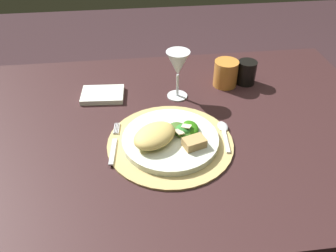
{
  "coord_description": "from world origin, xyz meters",
  "views": [
    {
      "loc": [
        -0.11,
        -0.76,
        1.31
      ],
      "look_at": [
        -0.02,
        -0.03,
        0.73
      ],
      "focal_mm": 36.95,
      "sensor_mm": 36.0,
      "label": 1
    }
  ],
  "objects": [
    {
      "name": "bread_piece",
      "position": [
        0.03,
        -0.12,
        0.75
      ],
      "size": [
        0.06,
        0.05,
        0.02
      ],
      "primitive_type": "cube",
      "rotation": [
        0.0,
        0.0,
        0.32
      ],
      "color": "tan",
      "rests_on": "dinner_plate"
    },
    {
      "name": "napkin",
      "position": [
        -0.2,
        0.17,
        0.72
      ],
      "size": [
        0.14,
        0.1,
        0.02
      ],
      "primitive_type": "cube",
      "rotation": [
        0.0,
        0.0,
        -0.07
      ],
      "color": "white",
      "rests_on": "dining_table"
    },
    {
      "name": "salad_greens",
      "position": [
        0.02,
        -0.06,
        0.74
      ],
      "size": [
        0.09,
        0.08,
        0.03
      ],
      "color": "#296E0F",
      "rests_on": "dinner_plate"
    },
    {
      "name": "amber_tumbler",
      "position": [
        0.19,
        0.19,
        0.75
      ],
      "size": [
        0.08,
        0.08,
        0.09
      ],
      "primitive_type": "cylinder",
      "color": "orange",
      "rests_on": "dining_table"
    },
    {
      "name": "fork",
      "position": [
        -0.17,
        -0.07,
        0.72
      ],
      "size": [
        0.03,
        0.16,
        0.0
      ],
      "color": "silver",
      "rests_on": "placemat"
    },
    {
      "name": "wine_glass",
      "position": [
        0.03,
        0.14,
        0.82
      ],
      "size": [
        0.07,
        0.07,
        0.15
      ],
      "color": "silver",
      "rests_on": "dining_table"
    },
    {
      "name": "dining_table",
      "position": [
        0.0,
        0.0,
        0.56
      ],
      "size": [
        1.23,
        0.84,
        0.71
      ],
      "color": "#361E1E",
      "rests_on": "ground"
    },
    {
      "name": "placemat",
      "position": [
        -0.02,
        -0.08,
        0.72
      ],
      "size": [
        0.33,
        0.33,
        0.01
      ],
      "primitive_type": "cylinder",
      "color": "tan",
      "rests_on": "dining_table"
    },
    {
      "name": "pasta_serving",
      "position": [
        -0.06,
        -0.09,
        0.76
      ],
      "size": [
        0.15,
        0.14,
        0.04
      ],
      "primitive_type": "ellipsoid",
      "rotation": [
        0.0,
        0.0,
        0.7
      ],
      "color": "#E6C368",
      "rests_on": "dinner_plate"
    },
    {
      "name": "spoon",
      "position": [
        0.13,
        -0.05,
        0.72
      ],
      "size": [
        0.03,
        0.13,
        0.01
      ],
      "color": "silver",
      "rests_on": "placemat"
    },
    {
      "name": "dinner_plate",
      "position": [
        -0.02,
        -0.08,
        0.73
      ],
      "size": [
        0.25,
        0.25,
        0.02
      ],
      "primitive_type": "cylinder",
      "color": "silver",
      "rests_on": "placemat"
    },
    {
      "name": "dark_tumbler",
      "position": [
        0.26,
        0.2,
        0.75
      ],
      "size": [
        0.06,
        0.06,
        0.08
      ],
      "primitive_type": "cylinder",
      "color": "black",
      "rests_on": "dining_table"
    }
  ]
}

